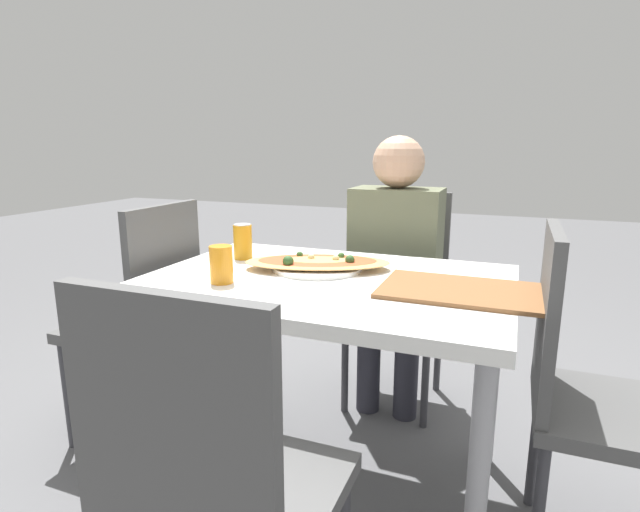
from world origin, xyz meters
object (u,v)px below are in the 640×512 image
chair_far_seated (400,285)px  chair_side_left (144,312)px  chair_near_camera (215,488)px  soda_can (243,242)px  chair_side_right (587,384)px  pizza_main (317,263)px  drink_glass (221,264)px  dining_table (327,303)px  person_seated (395,253)px

chair_far_seated → chair_side_left: (-0.81, -0.70, 0.00)m
chair_near_camera → soda_can: 0.99m
chair_near_camera → chair_side_right: same height
chair_side_right → soda_can: bearing=-97.6°
chair_far_seated → pizza_main: size_ratio=1.77×
pizza_main → soda_can: bearing=171.4°
chair_side_left → drink_glass: size_ratio=8.27×
chair_far_seated → chair_side_left: size_ratio=1.00×
chair_side_right → drink_glass: chair_side_right is taller
chair_side_left → drink_glass: (0.47, -0.19, 0.27)m
chair_side_left → soda_can: bearing=-72.7°
chair_side_left → chair_side_right: (1.47, -0.03, 0.00)m
dining_table → chair_side_left: (-0.74, 0.02, -0.13)m
dining_table → person_seated: size_ratio=0.95×
dining_table → drink_glass: bearing=-147.9°
chair_far_seated → person_seated: (-0.00, -0.12, 0.17)m
chair_near_camera → pizza_main: size_ratio=1.77×
pizza_main → person_seated: bearing=74.8°
soda_can → drink_glass: (0.10, -0.30, -0.01)m
pizza_main → soda_can: (-0.31, 0.05, 0.04)m
dining_table → soda_can: soda_can is taller
drink_glass → soda_can: bearing=108.7°
dining_table → soda_can: size_ratio=8.81×
person_seated → soda_can: (-0.44, -0.47, 0.10)m
person_seated → chair_far_seated: bearing=-90.0°
chair_near_camera → drink_glass: 0.69m
chair_side_left → soda_can: (0.37, 0.11, 0.27)m
pizza_main → chair_side_right: bearing=-7.3°
soda_can → pizza_main: bearing=-8.6°
pizza_main → chair_near_camera: bearing=-81.6°
chair_far_seated → drink_glass: size_ratio=8.27×
chair_far_seated → soda_can: (-0.44, -0.59, 0.27)m
chair_near_camera → soda_can: bearing=116.5°
dining_table → chair_far_seated: bearing=84.1°
chair_side_left → chair_far_seated: bearing=-49.2°
chair_far_seated → person_seated: person_seated is taller
chair_far_seated → chair_near_camera: same height
chair_side_left → chair_side_right: size_ratio=1.00×
drink_glass → dining_table: bearing=32.1°
chair_side_right → person_seated: size_ratio=0.79×
chair_near_camera → pizza_main: (-0.12, 0.80, 0.23)m
chair_side_right → pizza_main: size_ratio=1.77×
person_seated → pizza_main: 0.54m
pizza_main → chair_far_seated: bearing=77.5°
chair_near_camera → drink_glass: size_ratio=8.27×
dining_table → chair_near_camera: bearing=-85.8°
chair_side_left → drink_glass: chair_side_left is taller
chair_side_left → person_seated: bearing=-54.3°
dining_table → person_seated: bearing=83.0°
chair_side_left → drink_glass: bearing=-111.7°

